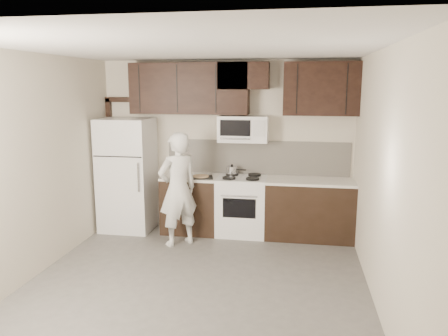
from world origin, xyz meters
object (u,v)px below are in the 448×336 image
(stove, at_px, (242,205))
(refrigerator, at_px, (127,175))
(microwave, at_px, (243,129))
(person, at_px, (178,189))

(stove, relative_size, refrigerator, 0.52)
(stove, xyz_separation_m, refrigerator, (-1.85, -0.05, 0.44))
(microwave, height_order, person, microwave)
(microwave, relative_size, person, 0.46)
(person, bearing_deg, refrigerator, -72.15)
(microwave, xyz_separation_m, refrigerator, (-1.85, -0.17, -0.75))
(stove, xyz_separation_m, microwave, (-0.00, 0.12, 1.19))
(microwave, relative_size, refrigerator, 0.42)
(person, bearing_deg, stove, 173.17)
(microwave, distance_m, refrigerator, 2.00)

